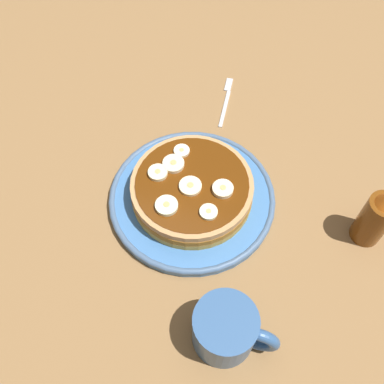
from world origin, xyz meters
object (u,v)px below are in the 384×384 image
at_px(banana_slice_6, 173,164).
at_px(syrup_bottle, 376,217).
at_px(banana_slice_2, 167,206).
at_px(pancake_stack, 191,188).
at_px(plate, 192,197).
at_px(banana_slice_0, 190,186).
at_px(banana_slice_3, 182,151).
at_px(coffee_mug, 227,330).
at_px(fork, 225,98).
at_px(banana_slice_1, 223,189).
at_px(banana_slice_5, 209,212).
at_px(banana_slice_4, 157,174).

xyz_separation_m(banana_slice_6, syrup_bottle, (0.32, -0.00, -0.00)).
bearing_deg(banana_slice_2, pancake_stack, 68.47).
distance_m(plate, banana_slice_0, 0.05).
relative_size(banana_slice_3, syrup_bottle, 0.21).
relative_size(banana_slice_3, coffee_mug, 0.22).
distance_m(pancake_stack, banana_slice_2, 0.06).
distance_m(banana_slice_3, syrup_bottle, 0.32).
relative_size(coffee_mug, fork, 0.91).
relative_size(banana_slice_1, banana_slice_6, 0.94).
distance_m(pancake_stack, banana_slice_5, 0.07).
bearing_deg(banana_slice_1, pancake_stack, 179.36).
xyz_separation_m(banana_slice_2, syrup_bottle, (0.31, 0.07, -0.00)).
xyz_separation_m(plate, fork, (-0.01, 0.24, -0.01)).
xyz_separation_m(banana_slice_1, banana_slice_3, (-0.08, 0.05, -0.00)).
xyz_separation_m(pancake_stack, banana_slice_0, (0.00, -0.01, 0.02)).
height_order(banana_slice_4, coffee_mug, coffee_mug).
xyz_separation_m(pancake_stack, fork, (-0.00, 0.24, -0.03)).
distance_m(banana_slice_0, banana_slice_4, 0.06).
xyz_separation_m(pancake_stack, banana_slice_1, (0.05, -0.00, 0.02)).
height_order(banana_slice_1, banana_slice_4, banana_slice_1).
xyz_separation_m(banana_slice_3, coffee_mug, (0.14, -0.25, -0.02)).
distance_m(banana_slice_6, syrup_bottle, 0.32).
xyz_separation_m(plate, banana_slice_1, (0.05, 0.00, 0.05)).
bearing_deg(banana_slice_3, coffee_mug, -60.43).
bearing_deg(banana_slice_4, coffee_mug, -49.85).
bearing_deg(banana_slice_0, banana_slice_5, -42.05).
bearing_deg(fork, banana_slice_1, -76.98).
bearing_deg(plate, banana_slice_2, -114.08).
distance_m(plate, coffee_mug, 0.23).
xyz_separation_m(banana_slice_4, banana_slice_6, (0.02, 0.03, 0.00)).
height_order(plate, fork, plate).
distance_m(banana_slice_1, banana_slice_2, 0.09).
bearing_deg(banana_slice_5, syrup_bottle, 15.08).
relative_size(banana_slice_6, syrup_bottle, 0.28).
distance_m(pancake_stack, banana_slice_1, 0.06).
relative_size(pancake_stack, banana_slice_0, 5.68).
bearing_deg(pancake_stack, fork, 90.85).
relative_size(banana_slice_4, banana_slice_5, 1.13).
relative_size(banana_slice_2, banana_slice_5, 1.26).
relative_size(banana_slice_4, banana_slice_6, 0.89).
distance_m(banana_slice_0, banana_slice_6, 0.05).
bearing_deg(banana_slice_3, banana_slice_6, -98.23).
relative_size(banana_slice_2, coffee_mug, 0.30).
bearing_deg(pancake_stack, banana_slice_0, -79.50).
xyz_separation_m(banana_slice_2, banana_slice_3, (-0.01, 0.11, -0.00)).
bearing_deg(banana_slice_0, pancake_stack, 100.50).
height_order(plate, banana_slice_6, banana_slice_6).
bearing_deg(banana_slice_2, coffee_mug, -47.72).
xyz_separation_m(banana_slice_5, syrup_bottle, (0.24, 0.07, -0.00)).
distance_m(banana_slice_0, banana_slice_2, 0.05).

